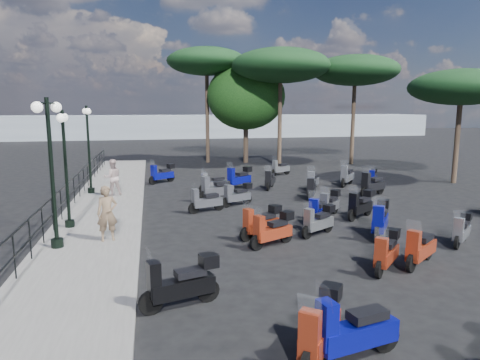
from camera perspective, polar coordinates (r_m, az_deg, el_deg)
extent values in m
plane|color=black|center=(16.34, 4.91, -4.99)|extent=(120.00, 120.00, 0.00)
cube|color=slate|center=(18.67, -17.43, -3.31)|extent=(3.00, 30.00, 0.15)
cylinder|color=black|center=(11.41, -27.88, -8.99)|extent=(0.04, 0.04, 1.10)
cylinder|color=black|center=(12.67, -26.20, -7.05)|extent=(0.04, 0.04, 1.10)
cylinder|color=black|center=(13.95, -24.83, -5.47)|extent=(0.04, 0.04, 1.10)
cylinder|color=black|center=(15.24, -23.70, -4.15)|extent=(0.04, 0.04, 1.10)
cylinder|color=black|center=(16.55, -22.76, -3.04)|extent=(0.04, 0.04, 1.10)
cylinder|color=black|center=(17.87, -21.95, -2.09)|extent=(0.04, 0.04, 1.10)
cylinder|color=black|center=(19.19, -21.25, -1.27)|extent=(0.04, 0.04, 1.10)
cylinder|color=black|center=(20.52, -20.65, -0.56)|extent=(0.04, 0.04, 1.10)
cylinder|color=black|center=(21.86, -20.12, 0.07)|extent=(0.04, 0.04, 1.10)
cylinder|color=black|center=(23.19, -19.65, 0.62)|extent=(0.04, 0.04, 1.10)
cylinder|color=black|center=(24.54, -19.23, 1.12)|extent=(0.04, 0.04, 1.10)
cylinder|color=black|center=(25.88, -18.85, 1.56)|extent=(0.04, 0.04, 1.10)
cylinder|color=black|center=(27.23, -18.51, 1.96)|extent=(0.04, 0.04, 1.10)
cylinder|color=black|center=(28.58, -18.21, 2.32)|extent=(0.04, 0.04, 1.10)
cylinder|color=black|center=(29.93, -17.93, 2.65)|extent=(0.04, 0.04, 1.10)
cylinder|color=black|center=(31.28, -17.67, 2.95)|extent=(0.04, 0.04, 1.10)
cube|color=black|center=(18.44, -21.69, -0.05)|extent=(0.04, 26.00, 0.04)
cube|color=black|center=(18.53, -21.59, -1.67)|extent=(0.04, 26.00, 0.04)
cylinder|color=black|center=(13.49, -23.19, -7.72)|extent=(0.34, 0.34, 0.25)
cylinder|color=black|center=(13.06, -23.77, 0.68)|extent=(0.12, 0.12, 4.25)
cylinder|color=black|center=(12.93, -24.37, 9.31)|extent=(0.33, 0.92, 0.04)
sphere|color=white|center=(13.35, -23.30, 8.91)|extent=(0.30, 0.30, 0.30)
sphere|color=white|center=(12.52, -25.44, 8.76)|extent=(0.30, 0.30, 0.30)
cylinder|color=black|center=(15.56, -21.76, -5.40)|extent=(0.31, 0.31, 0.23)
cylinder|color=black|center=(15.21, -22.19, 1.28)|extent=(0.11, 0.11, 3.89)
cylinder|color=black|center=(15.07, -22.63, 8.05)|extent=(0.11, 0.88, 0.04)
sphere|color=white|center=(15.51, -22.44, 7.73)|extent=(0.27, 0.27, 0.27)
sphere|color=white|center=(14.64, -22.78, 7.64)|extent=(0.27, 0.27, 0.27)
cylinder|color=black|center=(21.27, -19.22, -1.31)|extent=(0.32, 0.32, 0.24)
cylinder|color=black|center=(21.01, -19.50, 3.80)|extent=(0.11, 0.11, 4.05)
cylinder|color=black|center=(20.91, -19.80, 8.91)|extent=(0.27, 0.89, 0.04)
sphere|color=white|center=(21.37, -19.93, 8.63)|extent=(0.28, 0.28, 0.28)
sphere|color=white|center=(20.46, -19.63, 8.63)|extent=(0.28, 0.28, 0.28)
imported|color=brown|center=(13.45, -17.29, -4.27)|extent=(0.68, 0.51, 1.68)
imported|color=#C1A7A2|center=(20.27, -16.63, 0.34)|extent=(0.92, 0.79, 1.66)
cylinder|color=black|center=(7.41, 10.73, -21.97)|extent=(0.54, 0.22, 0.53)
cylinder|color=black|center=(8.15, 18.82, -19.23)|extent=(0.54, 0.22, 0.53)
cube|color=#090C81|center=(7.70, 15.41, -19.20)|extent=(1.47, 0.66, 0.37)
cube|color=black|center=(7.66, 16.64, -16.80)|extent=(0.71, 0.46, 0.15)
cube|color=#090C81|center=(7.21, 11.47, -18.36)|extent=(0.30, 0.37, 0.77)
plane|color=white|center=(6.96, 11.15, -14.90)|extent=(0.17, 0.43, 0.41)
cylinder|color=black|center=(9.12, -11.83, -15.73)|extent=(0.51, 0.24, 0.50)
cylinder|color=black|center=(9.49, -4.28, -14.47)|extent=(0.51, 0.24, 0.50)
cube|color=black|center=(9.22, -7.68, -14.00)|extent=(1.41, 0.72, 0.36)
cube|color=black|center=(9.17, -6.65, -12.14)|extent=(0.69, 0.48, 0.15)
cube|color=black|center=(8.94, -11.41, -12.86)|extent=(0.31, 0.37, 0.73)
plane|color=white|center=(8.76, -11.92, -10.06)|extent=(0.19, 0.41, 0.39)
cube|color=black|center=(9.25, -4.21, -10.65)|extent=(0.44, 0.42, 0.27)
cylinder|color=black|center=(12.60, 2.27, -8.33)|extent=(0.47, 0.29, 0.47)
cylinder|color=black|center=(13.35, 6.17, -7.33)|extent=(0.47, 0.29, 0.47)
cube|color=#982F17|center=(12.95, 4.45, -7.04)|extent=(1.29, 0.86, 0.33)
cube|color=black|center=(12.98, 5.02, -5.74)|extent=(0.66, 0.52, 0.14)
cube|color=#982F17|center=(12.51, 2.56, -6.30)|extent=(0.32, 0.36, 0.69)
plane|color=white|center=(12.36, 2.37, -4.38)|extent=(0.23, 0.37, 0.36)
cube|color=black|center=(13.20, 6.28, -4.71)|extent=(0.44, 0.43, 0.26)
cylinder|color=black|center=(17.80, -1.84, -3.01)|extent=(0.43, 0.26, 0.44)
cylinder|color=black|center=(18.42, 0.96, -2.57)|extent=(0.43, 0.26, 0.44)
cube|color=#4B4C53|center=(18.10, -0.30, -2.26)|extent=(1.20, 0.77, 0.31)
cube|color=black|center=(18.14, 0.10, -1.42)|extent=(0.61, 0.47, 0.13)
cube|color=#4B4C53|center=(17.76, -1.65, -1.66)|extent=(0.29, 0.33, 0.64)
plane|color=white|center=(17.65, -1.80, -0.38)|extent=(0.21, 0.34, 0.34)
cube|color=black|center=(18.32, 1.02, -0.78)|extent=(0.40, 0.39, 0.24)
cylinder|color=black|center=(18.68, -4.83, -2.28)|extent=(0.54, 0.30, 0.53)
cylinder|color=black|center=(19.34, -1.36, -1.83)|extent=(0.54, 0.30, 0.53)
cube|color=#4B4C53|center=(18.99, -2.93, -1.44)|extent=(1.48, 0.89, 0.38)
cube|color=black|center=(19.02, -2.44, -0.46)|extent=(0.74, 0.56, 0.16)
cube|color=#4B4C53|center=(18.62, -4.61, -0.71)|extent=(0.35, 0.40, 0.78)
plane|color=white|center=(18.50, -4.81, 0.79)|extent=(0.24, 0.43, 0.41)
cylinder|color=black|center=(23.53, -11.54, -0.02)|extent=(0.45, 0.36, 0.48)
cylinder|color=black|center=(24.23, -9.22, 0.33)|extent=(0.45, 0.36, 0.48)
cube|color=#090C81|center=(23.88, -10.28, 0.60)|extent=(1.26, 1.02, 0.34)
cube|color=black|center=(23.94, -9.97, 1.31)|extent=(0.66, 0.59, 0.14)
cube|color=#090C81|center=(23.51, -11.42, 1.11)|extent=(0.35, 0.37, 0.70)
plane|color=white|center=(23.41, -11.58, 2.19)|extent=(0.28, 0.36, 0.37)
cube|color=black|center=(24.15, -9.22, 1.84)|extent=(0.46, 0.46, 0.26)
cylinder|color=black|center=(8.22, 11.81, -18.74)|extent=(0.39, 0.45, 0.50)
cube|color=#982F17|center=(7.64, 10.67, -19.42)|extent=(1.12, 1.27, 0.35)
cube|color=black|center=(7.66, 11.13, -16.91)|extent=(0.63, 0.68, 0.15)
cube|color=#982F17|center=(7.01, 9.30, -19.55)|extent=(0.39, 0.37, 0.73)
plane|color=white|center=(6.74, 9.25, -16.32)|extent=(0.36, 0.31, 0.39)
cube|color=black|center=(7.94, 12.02, -14.44)|extent=(0.48, 0.48, 0.27)
cylinder|color=black|center=(11.18, 18.09, -11.24)|extent=(0.39, 0.39, 0.46)
cylinder|color=black|center=(12.23, 19.55, -9.50)|extent=(0.39, 0.39, 0.46)
cube|color=#982F17|center=(11.69, 18.96, -9.47)|extent=(1.11, 1.10, 0.32)
cube|color=black|center=(11.76, 19.24, -8.01)|extent=(0.61, 0.61, 0.13)
cube|color=#982F17|center=(11.11, 18.31, -9.00)|extent=(0.35, 0.35, 0.67)
plane|color=white|center=(10.93, 18.35, -6.95)|extent=(0.31, 0.31, 0.35)
cube|color=black|center=(12.07, 19.74, -6.73)|extent=(0.45, 0.44, 0.25)
cylinder|color=black|center=(14.76, 9.68, -5.71)|extent=(0.37, 0.46, 0.49)
cylinder|color=black|center=(15.93, 10.72, -4.60)|extent=(0.37, 0.46, 0.49)
cube|color=#090C81|center=(15.35, 10.28, -4.42)|extent=(1.05, 1.29, 0.35)
cube|color=black|center=(15.45, 10.46, -3.24)|extent=(0.60, 0.68, 0.14)
cube|color=#090C81|center=(14.72, 9.81, -3.86)|extent=(0.38, 0.36, 0.72)
plane|color=white|center=(14.57, 9.81, -2.14)|extent=(0.37, 0.29, 0.38)
cylinder|color=black|center=(16.85, -6.18, -3.77)|extent=(0.46, 0.24, 0.45)
cylinder|color=black|center=(17.34, -2.81, -3.34)|extent=(0.46, 0.24, 0.45)
cube|color=#4B4C53|center=(17.07, -4.34, -2.98)|extent=(1.25, 0.70, 0.32)
cube|color=black|center=(17.09, -3.88, -2.07)|extent=(0.62, 0.45, 0.13)
cube|color=#4B4C53|center=(16.79, -5.98, -2.31)|extent=(0.29, 0.33, 0.66)
plane|color=white|center=(16.68, -6.18, -0.91)|extent=(0.19, 0.36, 0.35)
cylinder|color=black|center=(20.59, -4.92, -1.25)|extent=(0.47, 0.23, 0.47)
cylinder|color=black|center=(21.07, -2.01, -0.97)|extent=(0.47, 0.23, 0.47)
cube|color=#A0A4AC|center=(20.81, -3.33, -0.63)|extent=(1.30, 0.68, 0.33)
cube|color=black|center=(20.83, -2.93, 0.15)|extent=(0.64, 0.45, 0.14)
cube|color=#A0A4AC|center=(20.54, -4.74, -0.01)|extent=(0.29, 0.34, 0.68)
plane|color=white|center=(20.45, -4.90, 1.18)|extent=(0.18, 0.38, 0.36)
cylinder|color=black|center=(21.30, 3.74, -0.87)|extent=(0.29, 0.46, 0.46)
cylinder|color=black|center=(22.42, 4.28, -0.35)|extent=(0.29, 0.46, 0.46)
cube|color=black|center=(21.88, 4.04, -0.13)|extent=(0.84, 1.27, 0.33)
cube|color=black|center=(21.99, 4.13, 0.63)|extent=(0.51, 0.65, 0.13)
cube|color=black|center=(21.30, 3.79, 0.34)|extent=(0.35, 0.32, 0.67)
plane|color=white|center=(21.18, 3.77, 1.47)|extent=(0.36, 0.23, 0.36)
cylinder|color=black|center=(11.82, 21.86, -10.24)|extent=(0.46, 0.37, 0.49)
cylinder|color=black|center=(12.92, 23.79, -8.67)|extent=(0.46, 0.37, 0.49)
cube|color=#982F17|center=(12.36, 23.00, -8.55)|extent=(1.28, 1.06, 0.35)
cube|color=black|center=(12.43, 23.36, -7.09)|extent=(0.68, 0.61, 0.14)
cube|color=#982F17|center=(11.75, 22.14, -7.97)|extent=(0.36, 0.38, 0.71)
plane|color=white|center=(11.57, 22.18, -5.87)|extent=(0.29, 0.36, 0.38)
cylinder|color=black|center=(13.80, 8.93, -6.88)|extent=(0.43, 0.30, 0.44)
cylinder|color=black|center=(14.66, 11.67, -5.99)|extent=(0.43, 0.30, 0.44)
cube|color=gray|center=(14.22, 10.47, -5.74)|extent=(1.20, 0.88, 0.31)
cube|color=black|center=(14.27, 10.89, -4.62)|extent=(0.62, 0.52, 0.13)
cube|color=gray|center=(13.75, 9.17, -5.12)|extent=(0.32, 0.34, 0.65)
plane|color=white|center=(13.60, 9.07, -3.47)|extent=(0.24, 0.34, 0.34)
cube|color=black|center=(14.52, 11.79, -3.72)|extent=(0.42, 0.41, 0.24)
cylinder|color=black|center=(16.17, 14.72, -4.56)|extent=(0.45, 0.35, 0.48)
cylinder|color=black|center=(17.20, 16.67, -3.80)|extent=(0.45, 0.35, 0.48)
cube|color=black|center=(16.69, 15.84, -3.54)|extent=(1.26, 1.01, 0.34)
cube|color=black|center=(16.77, 16.15, -2.51)|extent=(0.66, 0.58, 0.14)
cube|color=black|center=(16.14, 14.93, -2.93)|extent=(0.35, 0.37, 0.70)
plane|color=white|center=(16.00, 14.89, -1.39)|extent=(0.28, 0.36, 0.37)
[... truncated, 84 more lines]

